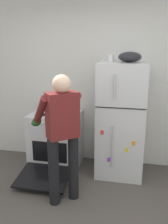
# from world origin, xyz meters

# --- Properties ---
(kitchen_wall_back) EXTENTS (6.00, 0.10, 2.70)m
(kitchen_wall_back) POSITION_xyz_m (0.00, 1.95, 1.35)
(kitchen_wall_back) COLOR silver
(kitchen_wall_back) RESTS_ON ground
(refrigerator) EXTENTS (0.68, 0.72, 1.68)m
(refrigerator) POSITION_xyz_m (0.49, 1.57, 0.84)
(refrigerator) COLOR silver
(refrigerator) RESTS_ON ground
(stove_range) EXTENTS (0.76, 1.20, 0.89)m
(stove_range) POSITION_xyz_m (-0.53, 1.55, 0.43)
(stove_range) COLOR silver
(stove_range) RESTS_ON ground
(person_cook) EXTENTS (0.68, 0.72, 1.60)m
(person_cook) POSITION_xyz_m (-0.16, 0.72, 0.96)
(person_cook) COLOR black
(person_cook) RESTS_ON ground
(red_pot) EXTENTS (0.37, 0.27, 0.12)m
(red_pot) POSITION_xyz_m (-0.37, 1.52, 0.95)
(red_pot) COLOR #236638
(red_pot) RESTS_ON stove_range
(coffee_mug) EXTENTS (0.11, 0.08, 0.10)m
(coffee_mug) POSITION_xyz_m (0.31, 1.62, 1.73)
(coffee_mug) COLOR silver
(coffee_mug) RESTS_ON refrigerator
(pepper_mill) EXTENTS (0.05, 0.05, 0.17)m
(pepper_mill) POSITION_xyz_m (-0.83, 1.77, 0.97)
(pepper_mill) COLOR brown
(pepper_mill) RESTS_ON stove_range
(mixing_bowl) EXTENTS (0.32, 0.32, 0.14)m
(mixing_bowl) POSITION_xyz_m (0.57, 1.57, 1.75)
(mixing_bowl) COLOR black
(mixing_bowl) RESTS_ON refrigerator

